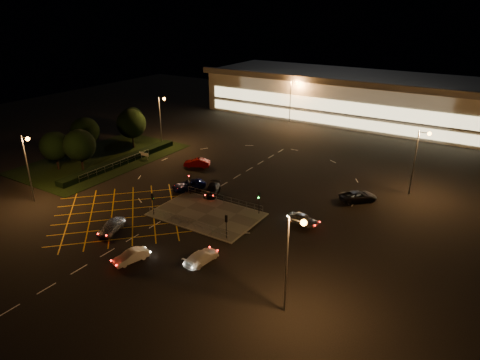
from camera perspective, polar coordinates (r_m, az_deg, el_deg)
The scene contains 27 objects.
ground at distance 61.63m, azimuth -4.88°, elevation -3.45°, with size 180.00×180.00×0.00m, color black.
pedestrian_island at distance 59.09m, azimuth -4.48°, elevation -4.57°, with size 14.00×9.00×0.12m, color #4C4944.
grass_verge at distance 83.91m, azimuth -17.85°, elevation 2.73°, with size 18.00×30.00×0.08m, color black.
hedge at distance 80.14m, azimuth -15.55°, elevation 2.43°, with size 2.00×26.00×1.00m, color black.
supermarket at distance 113.20m, azimuth 14.52°, elevation 10.82°, with size 72.00×26.50×10.50m.
streetlight_sw at distance 67.13m, azimuth -26.44°, elevation 2.46°, with size 1.78×0.56×10.03m.
streetlight_se at distance 38.56m, azimuth 6.90°, elevation -9.48°, with size 1.78×0.56×10.03m.
streetlight_nw at distance 86.86m, azimuth -10.42°, elevation 8.61°, with size 1.78×0.56×10.03m.
streetlight_ne at distance 67.69m, azimuth 22.73°, elevation 3.24°, with size 1.78×0.56×10.03m.
streetlight_far_left at distance 103.65m, azimuth 6.96°, elevation 11.04°, with size 1.78×0.56×10.03m.
signal_sw at distance 58.94m, azimuth -11.57°, elevation -2.57°, with size 0.28×0.30×3.15m.
signal_se at distance 52.03m, azimuth -1.84°, elevation -5.62°, with size 0.28×0.30×3.15m.
signal_nw at distance 64.36m, azimuth -6.73°, elevation -0.05°, with size 0.28×0.30×3.15m.
signal_ne at distance 58.11m, azimuth 2.57°, elevation -2.48°, with size 0.28×0.30×3.15m.
tree_a at distance 79.67m, azimuth -23.48°, elevation 4.16°, with size 5.04×5.04×6.86m.
tree_b at distance 85.59m, azimuth -19.97°, elevation 6.08°, with size 5.40×5.40×7.35m.
tree_c at distance 87.54m, azimuth -14.28°, elevation 7.30°, with size 5.76×5.76×7.84m.
tree_d at distance 95.99m, azimuth -14.18°, elevation 8.04°, with size 4.68×4.68×6.37m.
tree_e at distance 77.52m, azimuth -20.61°, elevation 4.36°, with size 5.40×5.40×7.35m.
car_near_silver at distance 56.81m, azimuth -16.78°, elevation -5.91°, with size 1.82×4.53×1.54m, color #A3A5AA.
car_queue_white at distance 50.13m, azimuth -14.33°, elevation -9.83°, with size 1.40×4.01×1.32m, color white.
car_left_blue at distance 66.97m, azimuth -6.86°, elevation -0.66°, with size 2.39×5.18×1.44m, color #0B1142.
car_far_dkgrey at distance 65.01m, azimuth -3.72°, elevation -1.31°, with size 1.93×4.74×1.38m, color black.
car_right_silver at distance 56.95m, azimuth 8.45°, elevation -5.14°, with size 1.66×4.12×1.41m, color #A9AAB0.
car_circ_red at distance 76.05m, azimuth -5.77°, elevation 2.29°, with size 1.60×4.60×1.52m, color #980B0E.
car_east_grey at distance 64.92m, azimuth 15.49°, elevation -2.10°, with size 2.52×5.46×1.52m, color black.
car_approach_white at distance 48.71m, azimuth -5.18°, elevation -10.16°, with size 1.87×4.61×1.34m, color white.
Camera 1 is at (33.91, -43.87, 26.89)m, focal length 32.00 mm.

